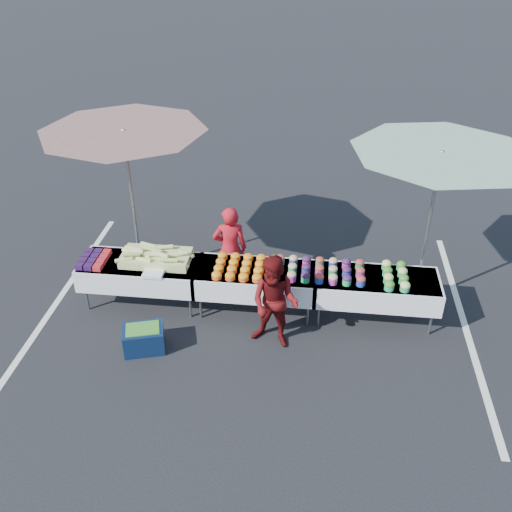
# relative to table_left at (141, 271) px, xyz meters

# --- Properties ---
(ground) EXTENTS (80.00, 80.00, 0.00)m
(ground) POSITION_rel_table_left_xyz_m (1.80, 0.00, -0.58)
(ground) COLOR black
(stripe_left) EXTENTS (0.10, 5.00, 0.00)m
(stripe_left) POSITION_rel_table_left_xyz_m (-1.40, 0.00, -0.58)
(stripe_left) COLOR silver
(stripe_left) RESTS_ON ground
(stripe_right) EXTENTS (0.10, 5.00, 0.00)m
(stripe_right) POSITION_rel_table_left_xyz_m (5.00, 0.00, -0.58)
(stripe_right) COLOR silver
(stripe_right) RESTS_ON ground
(table_left) EXTENTS (1.86, 0.81, 0.75)m
(table_left) POSITION_rel_table_left_xyz_m (0.00, 0.00, 0.00)
(table_left) COLOR white
(table_left) RESTS_ON ground
(table_center) EXTENTS (1.86, 0.81, 0.75)m
(table_center) POSITION_rel_table_left_xyz_m (1.80, 0.00, 0.00)
(table_center) COLOR white
(table_center) RESTS_ON ground
(table_right) EXTENTS (1.86, 0.81, 0.75)m
(table_right) POSITION_rel_table_left_xyz_m (3.60, 0.00, 0.00)
(table_right) COLOR white
(table_right) RESTS_ON ground
(berry_punnets) EXTENTS (0.40, 0.54, 0.08)m
(berry_punnets) POSITION_rel_table_left_xyz_m (-0.71, -0.06, 0.21)
(berry_punnets) COLOR black
(berry_punnets) RESTS_ON table_left
(corn_pile) EXTENTS (1.16, 0.57, 0.26)m
(corn_pile) POSITION_rel_table_left_xyz_m (0.25, 0.04, 0.26)
(corn_pile) COLOR #B8DB70
(corn_pile) RESTS_ON table_left
(plastic_bags) EXTENTS (0.30, 0.25, 0.05)m
(plastic_bags) POSITION_rel_table_left_xyz_m (0.30, -0.30, 0.19)
(plastic_bags) COLOR white
(plastic_bags) RESTS_ON table_left
(carrot_bowls) EXTENTS (0.95, 0.69, 0.11)m
(carrot_bowls) POSITION_rel_table_left_xyz_m (1.65, -0.01, 0.22)
(carrot_bowls) COLOR #DF5418
(carrot_bowls) RESTS_ON table_center
(potato_cups) EXTENTS (1.34, 0.58, 0.16)m
(potato_cups) POSITION_rel_table_left_xyz_m (2.75, 0.00, 0.25)
(potato_cups) COLOR #21389C
(potato_cups) RESTS_ON table_right
(bean_baskets) EXTENTS (0.36, 0.68, 0.15)m
(bean_baskets) POSITION_rel_table_left_xyz_m (3.86, -0.01, 0.24)
(bean_baskets) COLOR #279C59
(bean_baskets) RESTS_ON table_right
(vendor) EXTENTS (0.61, 0.46, 1.50)m
(vendor) POSITION_rel_table_left_xyz_m (1.32, 0.55, 0.17)
(vendor) COLOR #AE1320
(vendor) RESTS_ON ground
(customer) EXTENTS (0.83, 0.72, 1.45)m
(customer) POSITION_rel_table_left_xyz_m (2.15, -0.75, 0.14)
(customer) COLOR #580D0E
(customer) RESTS_ON ground
(umbrella_left) EXTENTS (2.88, 2.88, 2.60)m
(umbrella_left) POSITION_rel_table_left_xyz_m (-0.28, 0.78, 1.77)
(umbrella_left) COLOR black
(umbrella_left) RESTS_ON ground
(umbrella_right) EXTENTS (3.02, 3.02, 2.60)m
(umbrella_right) POSITION_rel_table_left_xyz_m (4.30, 0.48, 1.77)
(umbrella_right) COLOR black
(umbrella_right) RESTS_ON ground
(storage_bin) EXTENTS (0.66, 0.56, 0.37)m
(storage_bin) POSITION_rel_table_left_xyz_m (0.32, -1.09, -0.39)
(storage_bin) COLOR #0C1E3D
(storage_bin) RESTS_ON ground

